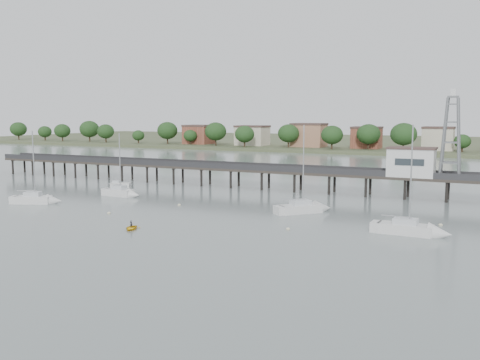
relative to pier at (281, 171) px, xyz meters
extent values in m
plane|color=slate|center=(0.00, -60.00, -3.79)|extent=(500.00, 500.00, 0.00)
cube|color=#2D2823|center=(0.00, 0.00, -0.04)|extent=(150.00, 5.00, 0.50)
cube|color=#333335|center=(0.00, -2.40, 0.76)|extent=(150.00, 0.12, 1.10)
cube|color=#333335|center=(0.00, 2.40, 0.76)|extent=(150.00, 0.12, 1.10)
cylinder|color=black|center=(-73.00, -1.90, -1.99)|extent=(0.50, 0.50, 4.40)
cylinder|color=black|center=(-73.00, 1.90, -1.99)|extent=(0.50, 0.50, 4.40)
cylinder|color=black|center=(0.00, -1.90, -1.99)|extent=(0.50, 0.50, 4.40)
cylinder|color=black|center=(0.00, 1.90, -1.99)|extent=(0.50, 0.50, 4.40)
cube|color=silver|center=(25.00, 0.00, 2.71)|extent=(8.00, 5.00, 5.00)
cube|color=#4C3833|center=(25.00, 0.00, 5.36)|extent=(8.40, 5.40, 0.30)
cube|color=slate|center=(31.50, 0.00, 14.36)|extent=(1.80, 1.80, 0.30)
cube|color=silver|center=(31.50, 0.00, 15.11)|extent=(0.90, 0.90, 1.20)
cube|color=silver|center=(28.72, -30.50, -3.32)|extent=(6.79, 2.83, 1.65)
cone|color=silver|center=(32.91, -30.64, -3.32)|extent=(2.88, 2.70, 2.61)
cube|color=silver|center=(28.72, -30.50, -2.14)|extent=(3.05, 2.19, 0.75)
cylinder|color=#A5A8AA|center=(29.18, -30.52, 3.79)|extent=(0.18, 0.18, 12.57)
cylinder|color=#A5A8AA|center=(27.60, -30.46, -1.59)|extent=(3.91, 0.25, 0.12)
cube|color=silver|center=(-24.32, -20.60, -3.32)|extent=(5.58, 2.28, 1.65)
cone|color=silver|center=(-20.86, -20.68, -3.32)|extent=(2.35, 2.20, 2.15)
cube|color=silver|center=(-24.32, -20.60, -2.14)|extent=(2.50, 1.78, 0.75)
cylinder|color=#A5A8AA|center=(-23.93, -20.61, 2.70)|extent=(0.18, 0.18, 10.38)
cylinder|color=#A5A8AA|center=(-25.24, -20.58, -1.59)|extent=(3.23, 0.19, 0.12)
cube|color=silver|center=(11.82, -22.32, -3.32)|extent=(6.26, 6.52, 1.65)
cone|color=silver|center=(14.56, -19.31, -3.32)|extent=(3.70, 3.71, 2.53)
cube|color=silver|center=(11.82, -22.32, -2.14)|extent=(3.45, 3.50, 0.75)
cylinder|color=#A5A8AA|center=(12.12, -21.99, 3.61)|extent=(0.18, 0.18, 12.21)
cylinder|color=#A5A8AA|center=(11.08, -23.12, -1.59)|extent=(2.65, 2.89, 0.12)
cube|color=silver|center=(-32.28, -33.68, -3.32)|extent=(6.34, 4.51, 1.65)
cone|color=silver|center=(-28.90, -32.18, -3.32)|extent=(3.19, 3.10, 2.30)
cube|color=silver|center=(-32.28, -33.68, -2.14)|extent=(3.15, 2.75, 0.75)
cylinder|color=#A5A8AA|center=(-31.90, -33.51, 3.05)|extent=(0.18, 0.18, 11.09)
cylinder|color=#A5A8AA|center=(-33.18, -34.08, -1.59)|extent=(3.20, 1.51, 0.12)
cube|color=silver|center=(-31.79, -10.59, -3.40)|extent=(4.44, 2.94, 1.14)
cube|color=silver|center=(-32.66, -10.88, -2.71)|extent=(1.74, 1.74, 0.68)
imported|color=yellow|center=(-4.43, -43.27, -3.79)|extent=(2.08, 1.24, 2.81)
imported|color=black|center=(-4.43, -43.27, -3.79)|extent=(0.40, 0.98, 0.23)
ellipsoid|color=beige|center=(14.35, -34.44, -3.71)|extent=(0.56, 0.56, 0.39)
ellipsoid|color=beige|center=(-36.58, -31.06, -3.71)|extent=(0.56, 0.56, 0.39)
ellipsoid|color=beige|center=(32.29, -22.94, -3.71)|extent=(0.56, 0.56, 0.39)
ellipsoid|color=beige|center=(-8.76, -24.47, -3.71)|extent=(0.56, 0.56, 0.39)
ellipsoid|color=beige|center=(-14.48, -35.53, -3.71)|extent=(0.56, 0.56, 0.39)
cube|color=#475133|center=(0.00, 185.00, -3.29)|extent=(500.00, 170.00, 1.40)
cube|color=brown|center=(-90.00, 123.00, 1.91)|extent=(13.00, 10.50, 9.00)
cube|color=brown|center=(-62.00, 123.00, 1.91)|extent=(13.00, 10.50, 9.00)
cube|color=brown|center=(-35.00, 123.00, 1.91)|extent=(13.00, 10.50, 9.00)
cube|color=brown|center=(-10.00, 123.00, 1.91)|extent=(13.00, 10.50, 9.00)
cube|color=brown|center=(18.00, 123.00, 1.91)|extent=(13.00, 10.50, 9.00)
ellipsoid|color=#1E3817|center=(-120.00, 111.00, 2.21)|extent=(8.00, 8.00, 6.80)
ellipsoid|color=#1E3817|center=(0.00, 111.00, 2.21)|extent=(8.00, 8.00, 6.80)
camera|label=1|loc=(38.56, -99.58, 11.29)|focal=40.00mm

